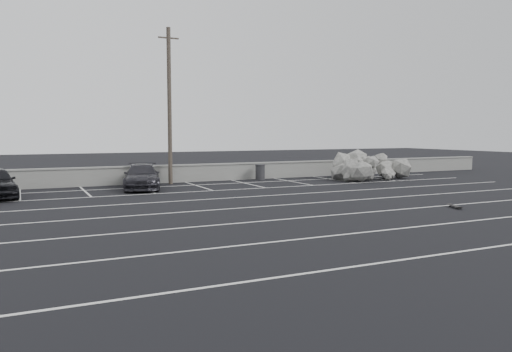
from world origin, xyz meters
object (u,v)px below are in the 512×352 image
riprap_pile (360,171)px  skateboard (455,206)px  car_right (142,177)px  utility_pole (169,106)px  trash_bin (260,172)px

riprap_pile → skateboard: size_ratio=7.28×
riprap_pile → skateboard: (-3.95, -11.29, -0.50)m
car_right → skateboard: size_ratio=5.68×
car_right → utility_pole: utility_pole is taller
trash_bin → skateboard: size_ratio=1.24×
trash_bin → riprap_pile: 6.34m
car_right → utility_pole: (2.04, 1.74, 3.86)m
utility_pole → riprap_pile: utility_pole is taller
trash_bin → skateboard: trash_bin is taller
utility_pole → skateboard: size_ratio=11.27×
utility_pole → skateboard: 16.42m
utility_pole → riprap_pile: 12.49m
car_right → trash_bin: car_right is taller
utility_pole → riprap_pile: size_ratio=1.55×
car_right → riprap_pile: 13.64m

